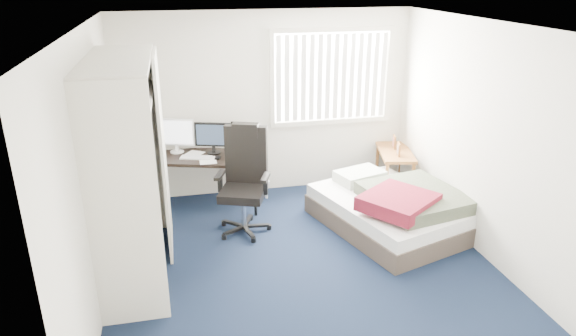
% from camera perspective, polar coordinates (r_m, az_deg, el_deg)
% --- Properties ---
extents(ground, '(4.20, 4.20, 0.00)m').
position_cam_1_polar(ground, '(5.64, 1.64, -10.60)').
color(ground, black).
rests_on(ground, ground).
extents(room_shell, '(4.20, 4.20, 4.20)m').
position_cam_1_polar(room_shell, '(5.01, 1.82, 4.22)').
color(room_shell, silver).
rests_on(room_shell, ground).
extents(window_assembly, '(1.72, 0.09, 1.32)m').
position_cam_1_polar(window_assembly, '(7.14, 4.85, 10.05)').
color(window_assembly, white).
rests_on(window_assembly, ground).
extents(closet, '(0.64, 1.84, 2.22)m').
position_cam_1_polar(closet, '(5.19, -17.15, 2.04)').
color(closet, beige).
rests_on(closet, ground).
extents(desk, '(1.55, 1.05, 1.16)m').
position_cam_1_polar(desk, '(6.79, -8.76, 1.70)').
color(desk, black).
rests_on(desk, ground).
extents(office_chair, '(0.78, 0.78, 1.29)m').
position_cam_1_polar(office_chair, '(6.17, -4.85, -2.53)').
color(office_chair, black).
rests_on(office_chair, ground).
extents(footstool, '(0.33, 0.27, 0.26)m').
position_cam_1_polar(footstool, '(7.13, -3.48, -1.73)').
color(footstool, white).
rests_on(footstool, ground).
extents(nightstand, '(0.62, 0.94, 0.78)m').
position_cam_1_polar(nightstand, '(7.37, 11.81, 1.37)').
color(nightstand, brown).
rests_on(nightstand, ground).
extents(bed, '(1.82, 2.11, 0.60)m').
position_cam_1_polar(bed, '(6.38, 11.59, -4.42)').
color(bed, '#453A32').
rests_on(bed, ground).
extents(pine_box, '(0.45, 0.40, 0.28)m').
position_cam_1_polar(pine_box, '(5.23, -15.82, -12.53)').
color(pine_box, '#9F824F').
rests_on(pine_box, ground).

